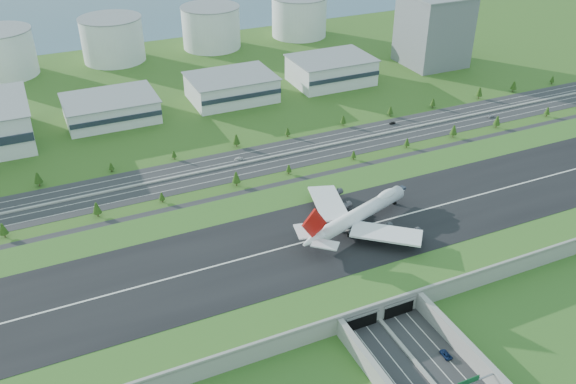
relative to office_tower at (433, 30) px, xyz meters
name	(u,v)px	position (x,y,z in m)	size (l,w,h in m)	color
ground	(322,252)	(-200.00, -195.00, -27.50)	(1200.00, 1200.00, 0.00)	#24591C
airfield_deck	(322,245)	(-200.00, -195.09, -23.38)	(520.00, 100.00, 9.20)	gray
north_expressway	(247,163)	(-200.00, -100.00, -27.44)	(560.00, 36.00, 0.12)	#28282B
tree_row	(279,148)	(-179.21, -99.20, -22.78)	(498.53, 48.72, 8.47)	#3D2819
hangar_mid_a	(111,109)	(-260.00, -5.00, -20.00)	(58.00, 42.00, 15.00)	silver
hangar_mid_b	(232,88)	(-175.00, -5.00, -19.00)	(58.00, 42.00, 17.00)	silver
hangar_mid_c	(331,70)	(-95.00, -5.00, -18.00)	(58.00, 42.00, 19.00)	silver
office_tower	(433,30)	(0.00, 0.00, 0.00)	(46.00, 46.00, 55.00)	slate
fuel_tank_a	(1,53)	(-320.00, 115.00, -10.00)	(50.00, 50.00, 35.00)	silver
fuel_tank_b	(113,40)	(-235.00, 115.00, -10.00)	(50.00, 50.00, 35.00)	silver
fuel_tank_c	(211,27)	(-150.00, 115.00, -10.00)	(50.00, 50.00, 35.00)	silver
fuel_tank_d	(299,17)	(-65.00, 115.00, -10.00)	(50.00, 50.00, 35.00)	silver
bay_water	(118,8)	(-200.00, 285.00, -27.47)	(1200.00, 260.00, 0.06)	#3C5E73
boeing_747	(359,214)	(-180.61, -193.44, -13.15)	(69.94, 65.01, 22.46)	white
car_2	(446,354)	(-187.81, -271.34, -26.59)	(2.61, 5.66, 1.57)	#0D1D44
car_5	(392,123)	(-93.85, -89.44, -26.69)	(1.47, 4.20, 1.38)	black
car_6	(491,116)	(-27.53, -107.69, -26.67)	(2.34, 5.08, 1.41)	#B6B5BA
car_7	(239,158)	(-203.29, -94.21, -26.72)	(1.84, 4.54, 1.32)	silver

